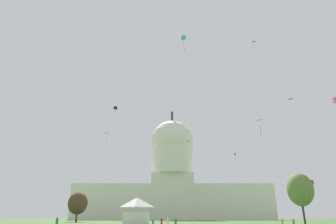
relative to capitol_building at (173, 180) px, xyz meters
The scene contains 25 objects.
capitol_building is the anchor object (origin of this frame).
event_tent 131.11m from the capitol_building, 95.00° to the right, with size 6.79×6.17×6.66m.
tree_east_far 134.68m from the capitol_building, 76.23° to the right, with size 7.50×8.04×12.90m.
tree_west_far 100.90m from the capitol_building, 112.53° to the right, with size 9.63×9.90×11.05m.
person_maroon_back_left 141.03m from the capitol_building, 91.87° to the right, with size 0.58×0.58×1.65m.
person_white_near_tree_west 161.56m from the capitol_building, 91.12° to the right, with size 0.51×0.51×1.71m.
person_olive_front_left 155.11m from the capitol_building, 82.52° to the right, with size 0.42×0.42×1.52m.
person_grey_deep_crowd 139.07m from the capitol_building, 79.79° to the right, with size 0.45×0.45×1.47m.
person_olive_near_tent 148.87m from the capitol_building, 90.61° to the right, with size 0.66×0.66×1.64m.
person_teal_back_right 146.70m from the capitol_building, 92.45° to the right, with size 0.46×0.46×1.46m.
person_teal_lawn_far_right 169.65m from the capitol_building, 96.16° to the right, with size 0.46×0.46×1.79m.
kite_red_mid 152.01m from the capitol_building, 83.84° to the right, with size 1.50×1.57×3.41m.
kite_orange_mid 146.97m from the capitol_building, 79.80° to the right, with size 1.38×1.16×0.17m.
kite_lime_mid 84.25m from the capitol_building, 71.26° to the right, with size 1.21×1.16×3.10m.
kite_violet_low 143.26m from the capitol_building, 78.36° to the right, with size 1.23×1.81×2.39m.
kite_gold_high 71.36m from the capitol_building, 84.35° to the right, with size 0.96×0.89×1.09m.
kite_green_mid 113.87m from the capitol_building, 102.40° to the right, with size 1.48×1.11×2.33m.
kite_blue_low 59.33m from the capitol_building, 109.36° to the right, with size 1.41×1.41×1.02m.
kite_magenta_high 138.65m from the capitol_building, 80.61° to the right, with size 1.27×1.00×2.02m.
kite_black_high 121.55m from the capitol_building, 99.68° to the right, with size 1.25×1.25×2.61m.
kite_yellow_low 41.75m from the capitol_building, 140.49° to the right, with size 1.55×1.46×2.49m.
kite_cyan_high 152.42m from the capitol_building, 89.81° to the right, with size 1.17×1.18×4.40m.
kite_turquoise_low 34.96m from the capitol_building, 139.36° to the right, with size 1.29×1.06×0.29m.
kite_white_high 135.69m from the capitol_building, 83.66° to the right, with size 0.49×0.90×4.52m.
kite_red_low 134.97m from the capitol_building, 74.71° to the right, with size 1.13×1.12×1.11m.
Camera 1 is at (0.14, -29.59, 1.68)m, focal length 30.93 mm.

